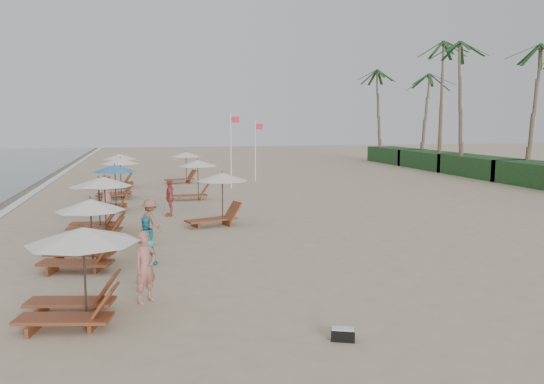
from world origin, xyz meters
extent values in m
plane|color=tan|center=(0.00, 0.00, 0.00)|extent=(160.00, 160.00, 0.00)
cube|color=#193D1C|center=(22.00, 22.00, 0.80)|extent=(3.20, 8.00, 1.60)
cube|color=#193D1C|center=(22.00, 29.50, 0.80)|extent=(3.20, 8.00, 1.60)
cube|color=#193D1C|center=(22.00, 37.00, 0.80)|extent=(3.20, 8.00, 1.60)
cylinder|color=brown|center=(22.90, 18.00, 4.90)|extent=(0.36, 0.36, 9.80)
cylinder|color=brown|center=(21.10, 23.20, 5.30)|extent=(0.36, 0.36, 10.60)
cylinder|color=brown|center=(22.00, 28.40, 5.70)|extent=(0.36, 0.36, 11.40)
cylinder|color=brown|center=(22.90, 33.60, 4.50)|extent=(0.36, 0.36, 9.00)
cylinder|color=brown|center=(21.10, 38.80, 4.90)|extent=(0.36, 0.36, 9.80)
cylinder|color=black|center=(-5.88, -4.11, 1.02)|extent=(0.05, 0.05, 2.03)
cone|color=silver|center=(-5.88, -4.11, 1.93)|extent=(2.45, 2.45, 0.35)
cylinder|color=black|center=(-6.12, 0.62, 1.00)|extent=(0.05, 0.05, 2.00)
cone|color=silver|center=(-6.12, 0.62, 1.90)|extent=(2.08, 2.08, 0.35)
cylinder|color=black|center=(-5.96, 4.77, 1.13)|extent=(0.05, 0.05, 2.26)
cone|color=silver|center=(-5.96, 4.77, 2.16)|extent=(2.09, 2.09, 0.35)
cylinder|color=black|center=(-6.29, 6.22, 1.04)|extent=(0.05, 0.05, 2.08)
cone|color=silver|center=(-6.29, 6.22, 1.98)|extent=(2.29, 2.29, 0.35)
cylinder|color=black|center=(-5.88, 11.35, 1.10)|extent=(0.05, 0.05, 2.20)
cone|color=teal|center=(-5.88, 11.35, 2.10)|extent=(2.15, 2.15, 0.35)
cylinder|color=black|center=(-5.77, 15.81, 1.13)|extent=(0.05, 0.05, 2.26)
cone|color=silver|center=(-5.77, 15.81, 2.16)|extent=(2.14, 2.14, 0.35)
cylinder|color=black|center=(-5.97, 21.06, 1.09)|extent=(0.05, 0.05, 2.19)
cone|color=silver|center=(-5.97, 21.06, 2.09)|extent=(2.16, 2.16, 0.35)
cylinder|color=black|center=(-1.24, 6.56, 1.07)|extent=(0.05, 0.05, 2.15)
cone|color=silver|center=(-1.24, 6.56, 2.05)|extent=(2.24, 2.24, 0.35)
cylinder|color=black|center=(-1.48, 14.51, 1.07)|extent=(0.05, 0.05, 2.15)
cone|color=silver|center=(-1.48, 14.51, 2.05)|extent=(2.24, 2.24, 0.35)
cylinder|color=black|center=(-1.45, 23.10, 1.07)|extent=(0.05, 0.05, 2.15)
cone|color=silver|center=(-1.45, 23.10, 2.05)|extent=(2.24, 2.24, 0.35)
imported|color=#A36558|center=(-4.57, -3.20, 0.89)|extent=(0.76, 0.75, 1.77)
imported|color=teal|center=(-4.55, 0.38, 0.76)|extent=(0.84, 0.71, 1.52)
imported|color=#8B5C47|center=(-4.34, 3.24, 0.82)|extent=(1.12, 1.22, 1.64)
imported|color=#B64A49|center=(-3.35, 9.11, 0.88)|extent=(0.51, 1.06, 1.76)
imported|color=#B66F62|center=(-6.43, 13.51, 0.79)|extent=(0.86, 0.93, 1.59)
cube|color=black|center=(-0.73, -6.55, 0.12)|extent=(0.53, 0.40, 0.24)
cube|color=silver|center=(-0.73, -6.55, 0.25)|extent=(0.51, 0.38, 0.04)
cylinder|color=silver|center=(1.13, 18.80, 2.46)|extent=(0.08, 0.08, 4.92)
cube|color=red|center=(1.41, 18.80, 4.52)|extent=(0.55, 0.02, 0.40)
cylinder|color=silver|center=(3.52, 22.42, 2.22)|extent=(0.08, 0.08, 4.43)
cube|color=red|center=(3.80, 22.42, 4.03)|extent=(0.55, 0.02, 0.40)
camera|label=1|loc=(-4.58, -16.42, 4.40)|focal=35.89mm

